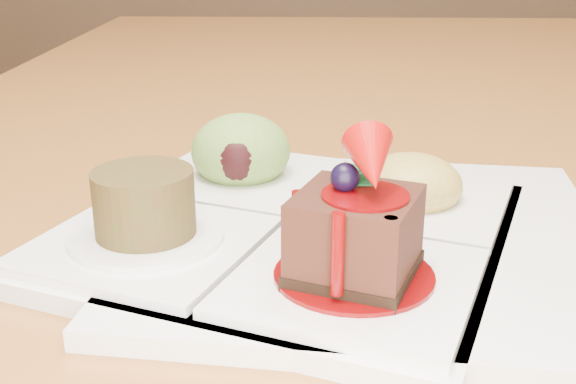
{
  "coord_description": "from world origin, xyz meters",
  "views": [
    {
      "loc": [
        -0.07,
        -0.73,
        0.95
      ],
      "look_at": [
        -0.09,
        -0.29,
        0.79
      ],
      "focal_mm": 45.0,
      "sensor_mm": 36.0,
      "label": 1
    }
  ],
  "objects": [
    {
      "name": "dining_table",
      "position": [
        0.0,
        0.0,
        0.68
      ],
      "size": [
        1.0,
        1.8,
        0.75
      ],
      "color": "#9C6228",
      "rests_on": "ground"
    },
    {
      "name": "sampler_plate",
      "position": [
        -0.09,
        -0.29,
        0.77
      ],
      "size": [
        0.35,
        0.35,
        0.1
      ],
      "rotation": [
        0.0,
        0.0,
        -0.36
      ],
      "color": "white",
      "rests_on": "dining_table"
    },
    {
      "name": "second_plate",
      "position": [
        -0.03,
        -0.3,
        0.76
      ],
      "size": [
        0.32,
        0.32,
        0.01
      ],
      "primitive_type": "cube",
      "rotation": [
        0.0,
        0.0,
        -0.11
      ],
      "color": "white",
      "rests_on": "dining_table"
    }
  ]
}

